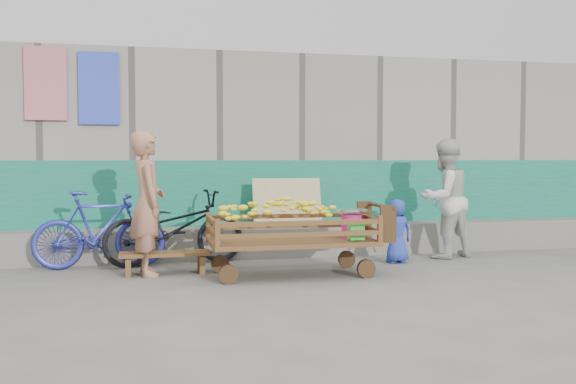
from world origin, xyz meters
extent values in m
plane|color=#5C5B54|center=(0.00, 0.00, 0.00)|extent=(80.00, 80.00, 0.00)
cube|color=gray|center=(0.00, 4.10, 1.50)|extent=(12.00, 3.00, 3.00)
cube|color=#136D58|center=(0.00, 2.58, 0.70)|extent=(12.00, 0.03, 1.40)
cube|color=slate|center=(0.00, 2.35, 0.23)|extent=(12.00, 0.50, 0.45)
cube|color=tan|center=(0.30, 2.22, 0.80)|extent=(1.00, 0.19, 0.68)
cube|color=#C86C74|center=(-3.00, 2.56, 2.45)|extent=(0.55, 0.03, 1.00)
cube|color=blue|center=(-2.30, 2.56, 2.40)|extent=(0.55, 0.03, 1.00)
cube|color=#5A3718|center=(0.03, 0.82, 0.42)|extent=(1.99, 1.00, 0.06)
cylinder|color=#362514|center=(-0.81, 0.45, 0.11)|extent=(0.22, 0.07, 0.22)
cube|color=#5A3718|center=(-0.94, 0.35, 0.60)|extent=(0.06, 0.06, 0.31)
cylinder|color=#362514|center=(-0.81, 1.18, 0.11)|extent=(0.22, 0.07, 0.22)
cube|color=#5A3718|center=(-0.94, 1.28, 0.60)|extent=(0.06, 0.06, 0.31)
cylinder|color=#362514|center=(0.86, 0.45, 0.11)|extent=(0.22, 0.07, 0.22)
cube|color=#5A3718|center=(0.99, 0.35, 0.60)|extent=(0.06, 0.06, 0.31)
cylinder|color=#362514|center=(0.86, 1.18, 0.11)|extent=(0.22, 0.07, 0.22)
cube|color=#5A3718|center=(0.99, 1.28, 0.60)|extent=(0.06, 0.06, 0.31)
cube|color=#5A3718|center=(0.03, 0.35, 0.55)|extent=(1.93, 0.04, 0.06)
cube|color=#5A3718|center=(0.03, 0.35, 0.69)|extent=(1.93, 0.04, 0.06)
cube|color=#5A3718|center=(0.03, 1.28, 0.55)|extent=(1.93, 0.04, 0.06)
cube|color=#5A3718|center=(0.03, 1.28, 0.69)|extent=(1.93, 0.04, 0.06)
cube|color=#5A3718|center=(-0.94, 0.82, 0.55)|extent=(0.04, 0.93, 0.06)
cube|color=#5A3718|center=(-0.94, 0.82, 0.69)|extent=(0.04, 0.93, 0.06)
cube|color=#5A3718|center=(0.99, 0.82, 0.55)|extent=(0.04, 0.93, 0.06)
cube|color=#5A3718|center=(0.99, 0.82, 0.69)|extent=(0.04, 0.93, 0.06)
cylinder|color=#362514|center=(1.19, 0.82, 0.83)|extent=(0.04, 0.89, 0.04)
cube|color=#362514|center=(1.11, 1.23, 0.64)|extent=(0.20, 0.04, 0.44)
cube|color=#362514|center=(1.11, 0.41, 0.64)|extent=(0.20, 0.04, 0.44)
ellipsoid|color=yellow|center=(-0.09, 0.82, 0.69)|extent=(1.44, 0.78, 0.49)
cylinder|color=#F31E95|center=(0.80, 0.82, 0.59)|extent=(0.27, 0.27, 0.29)
cylinder|color=silver|center=(0.80, 0.82, 0.74)|extent=(0.03, 0.03, 0.07)
cylinder|color=silver|center=(0.80, 0.82, 0.79)|extent=(0.38, 0.38, 0.02)
cube|color=green|center=(0.75, 0.51, 0.58)|extent=(0.18, 0.13, 0.24)
cube|color=#5A3718|center=(-1.48, 1.24, 0.25)|extent=(1.11, 0.33, 0.04)
cube|color=#5A3718|center=(-1.92, 1.24, 0.11)|extent=(0.07, 0.31, 0.22)
cube|color=#5A3718|center=(-1.04, 1.24, 0.11)|extent=(0.07, 0.31, 0.22)
imported|color=#A56E52|center=(-1.68, 1.25, 0.88)|extent=(0.51, 0.70, 1.76)
imported|color=silver|center=(2.49, 1.67, 0.85)|extent=(0.98, 0.86, 1.70)
imported|color=#243BA6|center=(1.65, 1.40, 0.44)|extent=(0.44, 0.30, 0.87)
imported|color=black|center=(-1.32, 1.93, 0.50)|extent=(1.99, 1.00, 1.00)
imported|color=#2B339F|center=(-2.28, 1.85, 0.50)|extent=(1.69, 0.53, 1.01)
camera|label=1|loc=(-1.80, -6.74, 1.43)|focal=40.00mm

